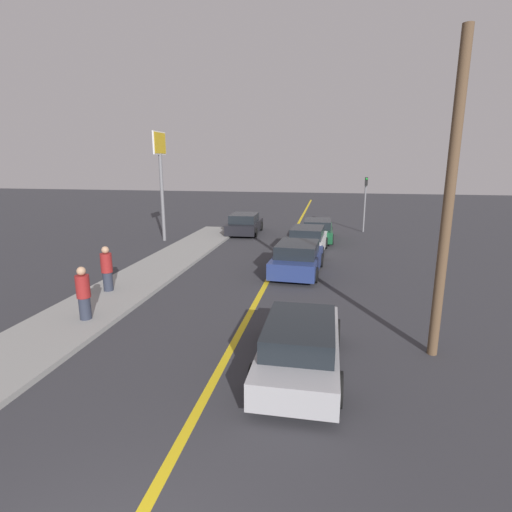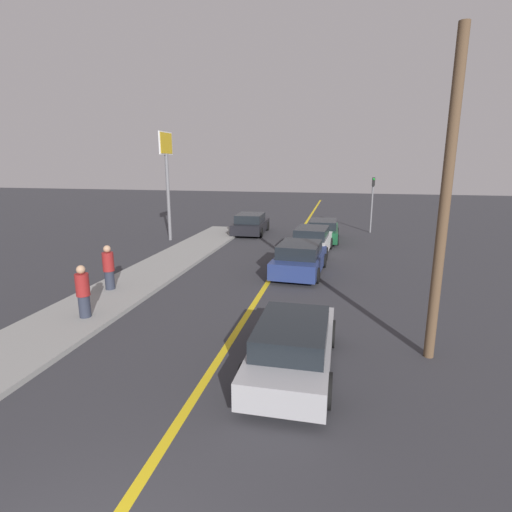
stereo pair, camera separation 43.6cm
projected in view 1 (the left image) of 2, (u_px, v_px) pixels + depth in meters
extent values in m
cube|color=gold|center=(283.00, 252.00, 21.28)|extent=(0.20, 60.00, 0.01)
cube|color=gray|center=(147.00, 275.00, 16.73)|extent=(2.59, 24.63, 0.14)
cube|color=#9E9EA3|center=(300.00, 349.00, 9.22)|extent=(1.74, 4.35, 0.58)
cube|color=black|center=(300.00, 331.00, 8.89)|extent=(1.52, 2.40, 0.49)
cylinder|color=black|center=(273.00, 328.00, 10.68)|extent=(0.22, 0.72, 0.72)
cylinder|color=black|center=(335.00, 333.00, 10.39)|extent=(0.22, 0.72, 0.72)
cylinder|color=black|center=(255.00, 381.00, 8.10)|extent=(0.22, 0.72, 0.72)
cylinder|color=black|center=(337.00, 389.00, 7.81)|extent=(0.22, 0.72, 0.72)
cube|color=navy|center=(297.00, 261.00, 17.17)|extent=(2.10, 4.15, 0.67)
cube|color=black|center=(297.00, 249.00, 16.84)|extent=(1.77, 2.32, 0.52)
cylinder|color=black|center=(282.00, 258.00, 18.61)|extent=(0.26, 0.65, 0.64)
cylinder|color=black|center=(321.00, 260.00, 18.20)|extent=(0.26, 0.65, 0.64)
cylinder|color=black|center=(271.00, 272.00, 16.24)|extent=(0.26, 0.65, 0.64)
cylinder|color=black|center=(315.00, 275.00, 15.83)|extent=(0.26, 0.65, 0.64)
cube|color=silver|center=(307.00, 243.00, 20.97)|extent=(2.01, 4.21, 0.68)
cube|color=black|center=(308.00, 232.00, 20.63)|extent=(1.69, 2.35, 0.54)
cylinder|color=black|center=(295.00, 242.00, 22.41)|extent=(0.26, 0.64, 0.63)
cylinder|color=black|center=(325.00, 243.00, 22.02)|extent=(0.26, 0.64, 0.63)
cylinder|color=black|center=(288.00, 251.00, 20.01)|extent=(0.26, 0.64, 0.63)
cylinder|color=black|center=(321.00, 253.00, 19.61)|extent=(0.26, 0.64, 0.63)
cube|color=#144728|center=(317.00, 232.00, 24.44)|extent=(1.84, 4.24, 0.65)
cube|color=black|center=(318.00, 224.00, 24.11)|extent=(1.59, 2.34, 0.46)
cylinder|color=black|center=(305.00, 231.00, 25.86)|extent=(0.23, 0.61, 0.61)
cylinder|color=black|center=(331.00, 232.00, 25.60)|extent=(0.23, 0.61, 0.61)
cylinder|color=black|center=(303.00, 239.00, 23.36)|extent=(0.23, 0.61, 0.61)
cylinder|color=black|center=(331.00, 239.00, 23.10)|extent=(0.23, 0.61, 0.61)
cube|color=black|center=(245.00, 226.00, 26.67)|extent=(2.03, 4.27, 0.63)
cube|color=black|center=(244.00, 218.00, 26.34)|extent=(1.74, 2.37, 0.53)
cylinder|color=black|center=(236.00, 225.00, 28.10)|extent=(0.24, 0.63, 0.62)
cylinder|color=black|center=(261.00, 226.00, 27.84)|extent=(0.24, 0.63, 0.62)
cylinder|color=black|center=(228.00, 232.00, 25.59)|extent=(0.24, 0.63, 0.62)
cylinder|color=black|center=(255.00, 232.00, 25.33)|extent=(0.24, 0.63, 0.62)
cylinder|color=#282D3D|center=(85.00, 308.00, 11.80)|extent=(0.34, 0.34, 0.67)
cylinder|color=maroon|center=(83.00, 286.00, 11.64)|extent=(0.40, 0.40, 0.67)
sphere|color=tan|center=(81.00, 271.00, 11.53)|extent=(0.26, 0.26, 0.26)
cylinder|color=#282D3D|center=(108.00, 281.00, 14.40)|extent=(0.34, 0.34, 0.69)
cylinder|color=maroon|center=(106.00, 263.00, 14.24)|extent=(0.40, 0.40, 0.69)
sphere|color=tan|center=(105.00, 250.00, 14.13)|extent=(0.26, 0.26, 0.26)
cylinder|color=slate|center=(365.00, 205.00, 26.94)|extent=(0.12, 0.12, 3.69)
cube|color=black|center=(366.00, 181.00, 26.40)|extent=(0.18, 0.18, 0.55)
sphere|color=green|center=(367.00, 179.00, 26.28)|extent=(0.14, 0.14, 0.14)
cylinder|color=slate|center=(162.00, 198.00, 23.77)|extent=(0.20, 0.20, 5.15)
cube|color=silver|center=(159.00, 143.00, 23.04)|extent=(0.08, 1.65, 1.29)
cube|color=gold|center=(159.00, 143.00, 23.04)|extent=(0.12, 1.53, 1.17)
cylinder|color=brown|center=(448.00, 204.00, 9.16)|extent=(0.24, 0.24, 7.51)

